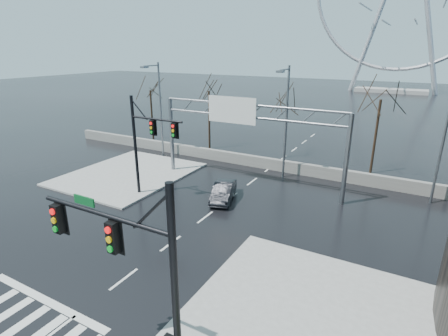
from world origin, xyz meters
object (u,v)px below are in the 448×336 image
Objects in this scene: signal_mast_far at (145,138)px; car at (223,191)px; signal_mast_near at (138,269)px; sign_gantry at (244,127)px.

signal_mast_far is 1.91× the size of car.
signal_mast_far is 7.28m from car.
signal_mast_near and signal_mast_far have the same top height.
signal_mast_near is 1.00× the size of signal_mast_far.
signal_mast_near is 17.03m from signal_mast_far.
sign_gantry is at bearing 106.19° from signal_mast_near.
car is (-5.52, 15.37, -4.18)m from signal_mast_near.
sign_gantry is (-5.52, 19.00, 0.31)m from signal_mast_near.
sign_gantry is 5.77m from car.
sign_gantry is 3.90× the size of car.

